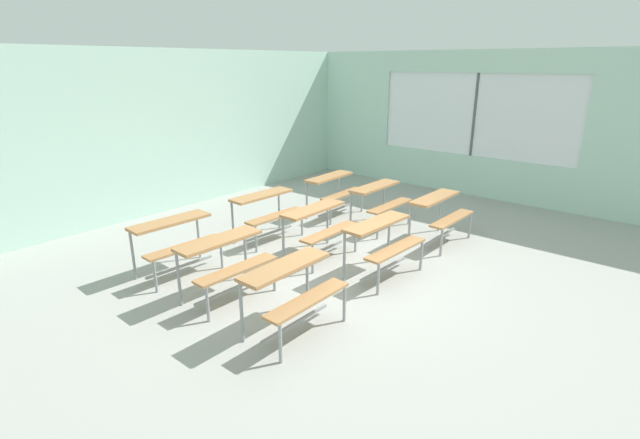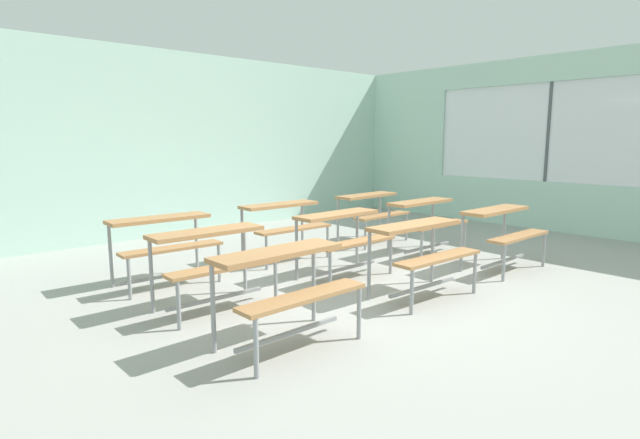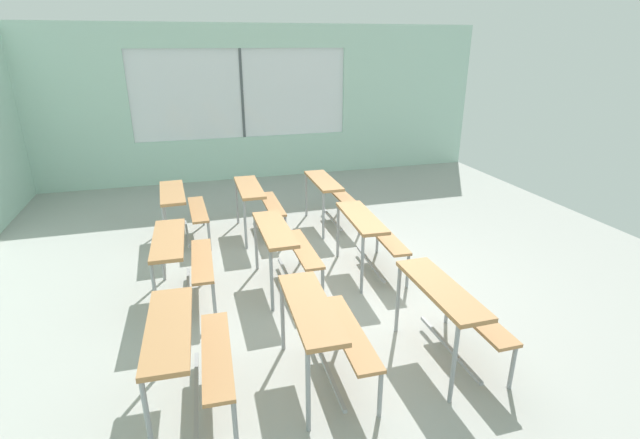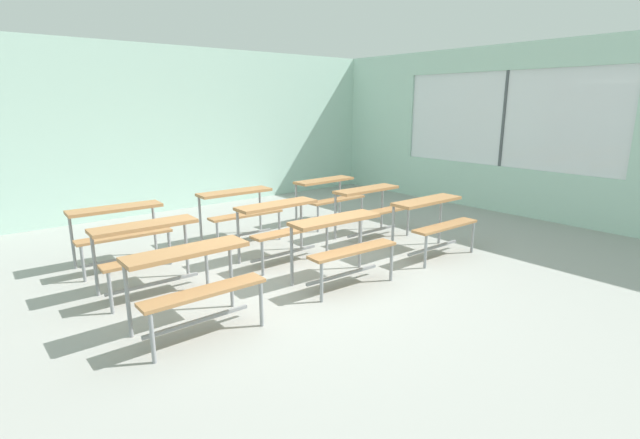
{
  "view_description": "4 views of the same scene",
  "coord_description": "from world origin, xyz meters",
  "px_view_note": "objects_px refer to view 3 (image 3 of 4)",
  "views": [
    {
      "loc": [
        -4.66,
        -3.43,
        2.74
      ],
      "look_at": [
        0.23,
        0.71,
        0.58
      ],
      "focal_mm": 26.13,
      "sensor_mm": 36.0,
      "label": 1
    },
    {
      "loc": [
        -3.8,
        -3.3,
        1.6
      ],
      "look_at": [
        0.47,
        1.39,
        0.56
      ],
      "focal_mm": 28.0,
      "sensor_mm": 36.0,
      "label": 2
    },
    {
      "loc": [
        -4.53,
        1.67,
        2.66
      ],
      "look_at": [
        1.01,
        0.06,
        0.46
      ],
      "focal_mm": 26.21,
      "sensor_mm": 36.0,
      "label": 3
    },
    {
      "loc": [
        -3.09,
        -4.08,
        2.0
      ],
      "look_at": [
        0.91,
        0.79,
        0.42
      ],
      "focal_mm": 26.3,
      "sensor_mm": 36.0,
      "label": 4
    }
  ],
  "objects_px": {
    "desk_bench_r0c0": "(451,303)",
    "desk_bench_r0c1": "(369,229)",
    "desk_bench_r2c2": "(182,202)",
    "desk_bench_r1c0": "(324,322)",
    "desk_bench_r0c2": "(330,190)",
    "desk_bench_r2c0": "(186,344)",
    "desk_bench_r1c2": "(257,197)",
    "desk_bench_r2c1": "(181,252)",
    "desk_bench_r1c1": "(284,241)"
  },
  "relations": [
    {
      "from": "desk_bench_r0c0",
      "to": "desk_bench_r1c2",
      "type": "xyz_separation_m",
      "value": [
        3.38,
        1.13,
        0.0
      ]
    },
    {
      "from": "desk_bench_r0c1",
      "to": "desk_bench_r2c2",
      "type": "relative_size",
      "value": 1.01
    },
    {
      "from": "desk_bench_r0c2",
      "to": "desk_bench_r1c2",
      "type": "height_order",
      "value": "same"
    },
    {
      "from": "desk_bench_r0c0",
      "to": "desk_bench_r0c1",
      "type": "relative_size",
      "value": 0.98
    },
    {
      "from": "desk_bench_r1c2",
      "to": "desk_bench_r2c0",
      "type": "distance_m",
      "value": 3.51
    },
    {
      "from": "desk_bench_r0c2",
      "to": "desk_bench_r1c2",
      "type": "distance_m",
      "value": 1.11
    },
    {
      "from": "desk_bench_r1c0",
      "to": "desk_bench_r2c2",
      "type": "xyz_separation_m",
      "value": [
        3.4,
        1.05,
        0.0
      ]
    },
    {
      "from": "desk_bench_r0c0",
      "to": "desk_bench_r1c0",
      "type": "distance_m",
      "value": 1.13
    },
    {
      "from": "desk_bench_r0c1",
      "to": "desk_bench_r2c2",
      "type": "xyz_separation_m",
      "value": [
        1.65,
        2.15,
        0.0
      ]
    },
    {
      "from": "desk_bench_r1c0",
      "to": "desk_bench_r2c0",
      "type": "xyz_separation_m",
      "value": [
        0.01,
        1.06,
        0.0
      ]
    },
    {
      "from": "desk_bench_r0c1",
      "to": "desk_bench_r0c2",
      "type": "height_order",
      "value": "same"
    },
    {
      "from": "desk_bench_r0c2",
      "to": "desk_bench_r2c1",
      "type": "bearing_deg",
      "value": 127.89
    },
    {
      "from": "desk_bench_r0c1",
      "to": "desk_bench_r2c1",
      "type": "xyz_separation_m",
      "value": [
        -0.05,
        2.18,
        0.0
      ]
    },
    {
      "from": "desk_bench_r2c1",
      "to": "desk_bench_r2c2",
      "type": "distance_m",
      "value": 1.7
    },
    {
      "from": "desk_bench_r0c2",
      "to": "desk_bench_r2c0",
      "type": "relative_size",
      "value": 0.98
    },
    {
      "from": "desk_bench_r1c2",
      "to": "desk_bench_r2c1",
      "type": "distance_m",
      "value": 1.97
    },
    {
      "from": "desk_bench_r0c1",
      "to": "desk_bench_r0c2",
      "type": "xyz_separation_m",
      "value": [
        1.63,
        -0.02,
        0.0
      ]
    },
    {
      "from": "desk_bench_r0c1",
      "to": "desk_bench_r2c0",
      "type": "height_order",
      "value": "same"
    },
    {
      "from": "desk_bench_r2c0",
      "to": "desk_bench_r2c1",
      "type": "height_order",
      "value": "same"
    },
    {
      "from": "desk_bench_r1c2",
      "to": "desk_bench_r2c2",
      "type": "relative_size",
      "value": 0.99
    },
    {
      "from": "desk_bench_r2c1",
      "to": "desk_bench_r2c2",
      "type": "bearing_deg",
      "value": 0.72
    },
    {
      "from": "desk_bench_r2c0",
      "to": "desk_bench_r1c1",
      "type": "bearing_deg",
      "value": -30.87
    },
    {
      "from": "desk_bench_r2c0",
      "to": "desk_bench_r1c0",
      "type": "bearing_deg",
      "value": -88.18
    },
    {
      "from": "desk_bench_r1c0",
      "to": "desk_bench_r2c2",
      "type": "height_order",
      "value": "same"
    },
    {
      "from": "desk_bench_r2c1",
      "to": "desk_bench_r0c1",
      "type": "bearing_deg",
      "value": -86.97
    },
    {
      "from": "desk_bench_r1c0",
      "to": "desk_bench_r2c0",
      "type": "height_order",
      "value": "same"
    },
    {
      "from": "desk_bench_r2c1",
      "to": "desk_bench_r1c1",
      "type": "bearing_deg",
      "value": -89.24
    },
    {
      "from": "desk_bench_r0c2",
      "to": "desk_bench_r2c2",
      "type": "distance_m",
      "value": 2.17
    },
    {
      "from": "desk_bench_r1c2",
      "to": "desk_bench_r2c1",
      "type": "xyz_separation_m",
      "value": [
        -1.65,
        1.08,
        0.0
      ]
    },
    {
      "from": "desk_bench_r1c2",
      "to": "desk_bench_r1c0",
      "type": "bearing_deg",
      "value": -179.64
    },
    {
      "from": "desk_bench_r0c1",
      "to": "desk_bench_r2c1",
      "type": "height_order",
      "value": "same"
    },
    {
      "from": "desk_bench_r0c0",
      "to": "desk_bench_r2c1",
      "type": "bearing_deg",
      "value": 52.16
    },
    {
      "from": "desk_bench_r0c2",
      "to": "desk_bench_r2c2",
      "type": "height_order",
      "value": "same"
    },
    {
      "from": "desk_bench_r1c0",
      "to": "desk_bench_r1c1",
      "type": "height_order",
      "value": "same"
    },
    {
      "from": "desk_bench_r2c0",
      "to": "desk_bench_r2c2",
      "type": "distance_m",
      "value": 3.39
    },
    {
      "from": "desk_bench_r0c0",
      "to": "desk_bench_r1c0",
      "type": "relative_size",
      "value": 0.99
    },
    {
      "from": "desk_bench_r0c1",
      "to": "desk_bench_r1c0",
      "type": "relative_size",
      "value": 1.01
    },
    {
      "from": "desk_bench_r0c2",
      "to": "desk_bench_r2c1",
      "type": "height_order",
      "value": "same"
    },
    {
      "from": "desk_bench_r0c0",
      "to": "desk_bench_r2c1",
      "type": "relative_size",
      "value": 0.99
    },
    {
      "from": "desk_bench_r0c1",
      "to": "desk_bench_r2c0",
      "type": "xyz_separation_m",
      "value": [
        -1.74,
        2.16,
        0.0
      ]
    },
    {
      "from": "desk_bench_r0c0",
      "to": "desk_bench_r2c0",
      "type": "xyz_separation_m",
      "value": [
        0.04,
        2.2,
        0.0
      ]
    },
    {
      "from": "desk_bench_r0c2",
      "to": "desk_bench_r2c1",
      "type": "xyz_separation_m",
      "value": [
        -1.67,
        2.2,
        0.0
      ]
    },
    {
      "from": "desk_bench_r2c2",
      "to": "desk_bench_r0c1",
      "type": "bearing_deg",
      "value": -129.36
    },
    {
      "from": "desk_bench_r1c0",
      "to": "desk_bench_r1c2",
      "type": "relative_size",
      "value": 1.01
    },
    {
      "from": "desk_bench_r0c0",
      "to": "desk_bench_r1c0",
      "type": "xyz_separation_m",
      "value": [
        0.02,
        1.13,
        0.0
      ]
    },
    {
      "from": "desk_bench_r2c0",
      "to": "desk_bench_r2c2",
      "type": "bearing_deg",
      "value": 2.36
    },
    {
      "from": "desk_bench_r0c0",
      "to": "desk_bench_r1c2",
      "type": "relative_size",
      "value": 1.0
    },
    {
      "from": "desk_bench_r0c0",
      "to": "desk_bench_r2c0",
      "type": "bearing_deg",
      "value": 89.2
    },
    {
      "from": "desk_bench_r2c0",
      "to": "desk_bench_r0c2",
      "type": "bearing_deg",
      "value": -30.34
    },
    {
      "from": "desk_bench_r0c2",
      "to": "desk_bench_r2c1",
      "type": "distance_m",
      "value": 2.76
    }
  ]
}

